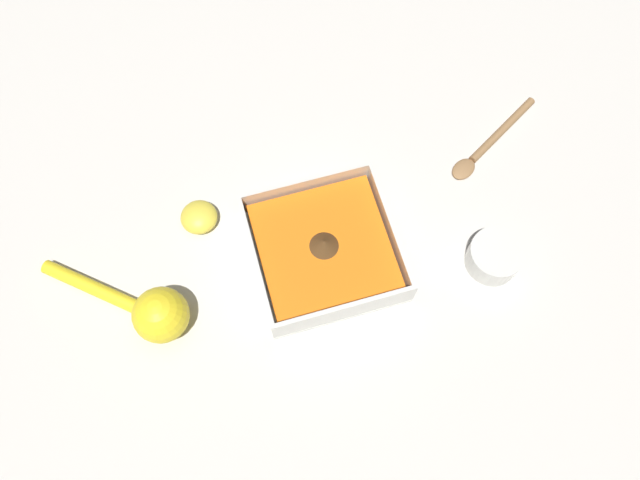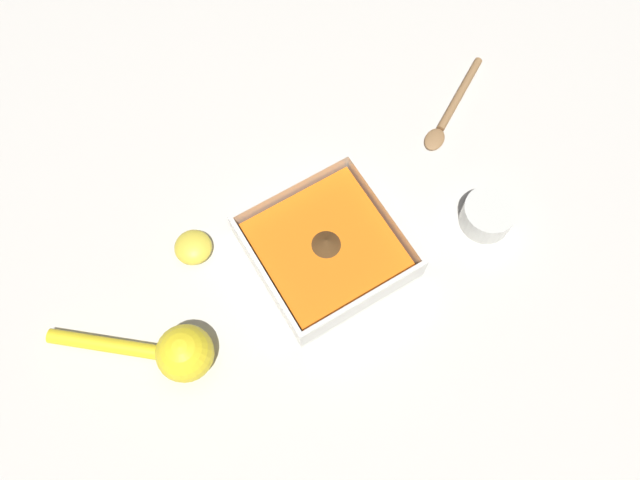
{
  "view_description": "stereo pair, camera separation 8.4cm",
  "coord_description": "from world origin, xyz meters",
  "px_view_note": "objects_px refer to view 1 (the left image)",
  "views": [
    {
      "loc": [
        -0.08,
        -0.29,
        0.81
      ],
      "look_at": [
        0.01,
        0.02,
        0.03
      ],
      "focal_mm": 35.0,
      "sensor_mm": 36.0,
      "label": 1
    },
    {
      "loc": [
        -0.16,
        -0.26,
        0.81
      ],
      "look_at": [
        0.01,
        0.02,
        0.03
      ],
      "focal_mm": 35.0,
      "sensor_mm": 36.0,
      "label": 2
    }
  ],
  "objects_px": {
    "spice_bowl": "(494,257)",
    "lemon_half": "(199,217)",
    "lemon_squeezer": "(152,311)",
    "wooden_spoon": "(489,143)",
    "square_dish": "(324,250)"
  },
  "relations": [
    {
      "from": "lemon_half",
      "to": "spice_bowl",
      "type": "bearing_deg",
      "value": -24.57
    },
    {
      "from": "square_dish",
      "to": "lemon_half",
      "type": "relative_size",
      "value": 3.73
    },
    {
      "from": "square_dish",
      "to": "spice_bowl",
      "type": "relative_size",
      "value": 2.64
    },
    {
      "from": "lemon_squeezer",
      "to": "wooden_spoon",
      "type": "relative_size",
      "value": 1.09
    },
    {
      "from": "square_dish",
      "to": "wooden_spoon",
      "type": "distance_m",
      "value": 0.3
    },
    {
      "from": "lemon_squeezer",
      "to": "wooden_spoon",
      "type": "distance_m",
      "value": 0.54
    },
    {
      "from": "square_dish",
      "to": "spice_bowl",
      "type": "height_order",
      "value": "square_dish"
    },
    {
      "from": "square_dish",
      "to": "lemon_squeezer",
      "type": "relative_size",
      "value": 1.03
    },
    {
      "from": "spice_bowl",
      "to": "lemon_squeezer",
      "type": "xyz_separation_m",
      "value": [
        -0.46,
        0.05,
        0.01
      ]
    },
    {
      "from": "square_dish",
      "to": "lemon_half",
      "type": "xyz_separation_m",
      "value": [
        -0.15,
        0.1,
        -0.01
      ]
    },
    {
      "from": "lemon_squeezer",
      "to": "wooden_spoon",
      "type": "bearing_deg",
      "value": 53.58
    },
    {
      "from": "spice_bowl",
      "to": "wooden_spoon",
      "type": "relative_size",
      "value": 0.43
    },
    {
      "from": "lemon_half",
      "to": "wooden_spoon",
      "type": "xyz_separation_m",
      "value": [
        0.44,
        0.0,
        -0.01
      ]
    },
    {
      "from": "spice_bowl",
      "to": "lemon_half",
      "type": "bearing_deg",
      "value": 155.43
    },
    {
      "from": "lemon_squeezer",
      "to": "lemon_half",
      "type": "distance_m",
      "value": 0.15
    }
  ]
}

